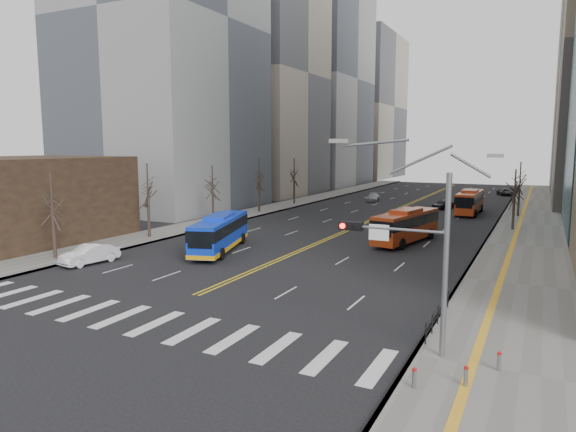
% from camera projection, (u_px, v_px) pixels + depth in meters
% --- Properties ---
extents(ground, '(220.00, 220.00, 0.00)m').
position_uv_depth(ground, '(138.00, 320.00, 26.95)').
color(ground, black).
extents(sidewalk_right, '(7.00, 130.00, 0.15)m').
position_uv_depth(sidewalk_right, '(529.00, 225.00, 59.11)').
color(sidewalk_right, slate).
rests_on(sidewalk_right, ground).
extents(sidewalk_left, '(5.00, 130.00, 0.15)m').
position_uv_depth(sidewalk_left, '(270.00, 209.00, 74.13)').
color(sidewalk_left, slate).
rests_on(sidewalk_left, ground).
extents(crosswalk, '(26.70, 4.00, 0.01)m').
position_uv_depth(crosswalk, '(138.00, 320.00, 26.94)').
color(crosswalk, silver).
rests_on(crosswalk, ground).
extents(centerline, '(0.55, 100.00, 0.01)m').
position_uv_depth(centerline, '(400.00, 208.00, 75.72)').
color(centerline, gold).
rests_on(centerline, ground).
extents(office_towers, '(83.00, 134.00, 58.00)m').
position_uv_depth(office_towers, '(426.00, 55.00, 84.39)').
color(office_towers, gray).
rests_on(office_towers, ground).
extents(storefront, '(14.00, 18.00, 8.00)m').
position_uv_depth(storefront, '(15.00, 200.00, 48.50)').
color(storefront, black).
rests_on(storefront, ground).
extents(signal_mast, '(5.37, 0.37, 9.39)m').
position_uv_depth(signal_mast, '(412.00, 245.00, 21.98)').
color(signal_mast, gray).
rests_on(signal_mast, ground).
extents(pedestrian_railing, '(0.06, 6.06, 1.02)m').
position_uv_depth(pedestrian_railing, '(438.00, 311.00, 25.84)').
color(pedestrian_railing, black).
rests_on(pedestrian_railing, sidewalk_right).
extents(bollards, '(2.87, 3.17, 0.78)m').
position_uv_depth(bollards, '(461.00, 371.00, 19.54)').
color(bollards, gray).
rests_on(bollards, sidewalk_right).
extents(street_trees, '(35.20, 47.20, 7.60)m').
position_uv_depth(street_trees, '(297.00, 182.00, 60.09)').
color(street_trees, black).
rests_on(street_trees, ground).
extents(blue_bus, '(5.49, 11.06, 3.19)m').
position_uv_depth(blue_bus, '(220.00, 232.00, 44.43)').
color(blue_bus, '#0E34D9').
rests_on(blue_bus, ground).
extents(red_bus_near, '(4.25, 10.31, 3.22)m').
position_uv_depth(red_bus_near, '(406.00, 224.00, 48.16)').
color(red_bus_near, '#A53311').
rests_on(red_bus_near, ground).
extents(red_bus_far, '(2.72, 10.33, 3.29)m').
position_uv_depth(red_bus_far, '(470.00, 200.00, 68.56)').
color(red_bus_far, '#A53311').
rests_on(red_bus_far, ground).
extents(car_white, '(2.31, 4.80, 1.52)m').
position_uv_depth(car_white, '(90.00, 254.00, 39.72)').
color(car_white, white).
rests_on(car_white, ground).
extents(car_dark_mid, '(3.19, 4.46, 1.41)m').
position_uv_depth(car_dark_mid, '(443.00, 204.00, 73.92)').
color(car_dark_mid, black).
rests_on(car_dark_mid, ground).
extents(car_silver, '(2.56, 4.75, 1.31)m').
position_uv_depth(car_silver, '(373.00, 197.00, 84.56)').
color(car_silver, '#A0A0A5').
rests_on(car_silver, ground).
extents(car_dark_far, '(3.38, 4.76, 1.20)m').
position_uv_depth(car_dark_far, '(505.00, 192.00, 94.50)').
color(car_dark_far, black).
rests_on(car_dark_far, ground).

